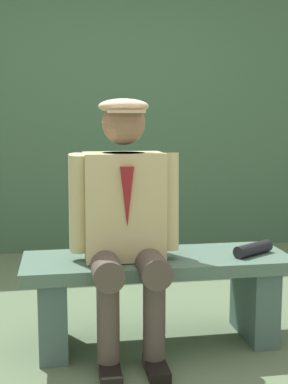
% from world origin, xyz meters
% --- Properties ---
extents(ground_plane, '(30.00, 30.00, 0.00)m').
position_xyz_m(ground_plane, '(0.00, 0.00, 0.00)').
color(ground_plane, '#566B4C').
extents(bench, '(1.43, 0.48, 0.49)m').
position_xyz_m(bench, '(0.00, 0.00, 0.33)').
color(bench, '#486556').
rests_on(bench, ground).
extents(seated_man, '(0.58, 0.59, 1.32)m').
position_xyz_m(seated_man, '(0.18, 0.06, 0.73)').
color(seated_man, tan).
rests_on(seated_man, ground).
extents(rolled_magazine, '(0.26, 0.19, 0.07)m').
position_xyz_m(rolled_magazine, '(-0.52, 0.06, 0.52)').
color(rolled_magazine, black).
rests_on(rolled_magazine, bench).
extents(stadium_wall, '(12.00, 0.24, 2.40)m').
position_xyz_m(stadium_wall, '(0.00, -2.21, 1.20)').
color(stadium_wall, '#3B5D42').
rests_on(stadium_wall, ground).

